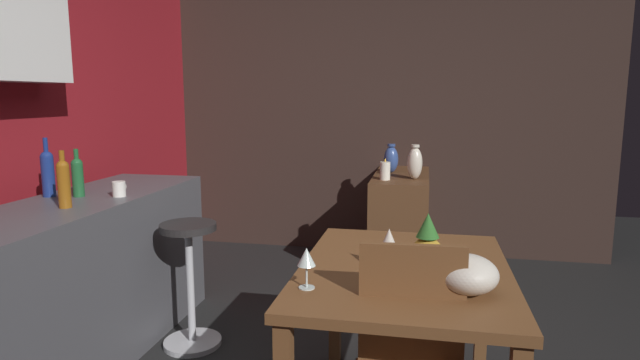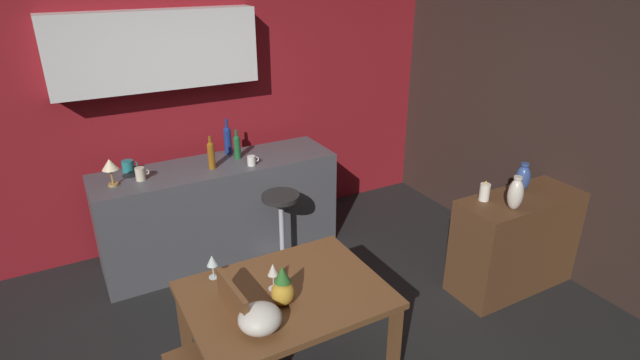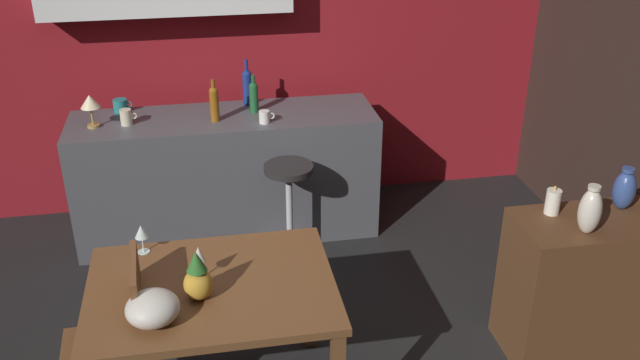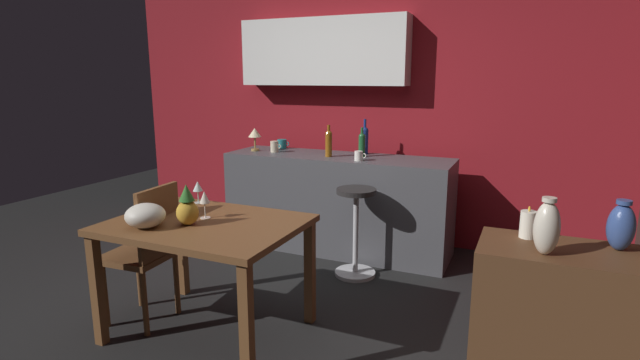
% 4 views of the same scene
% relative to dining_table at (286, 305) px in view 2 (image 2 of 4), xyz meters
% --- Properties ---
extents(ground_plane, '(9.00, 9.00, 0.00)m').
position_rel_dining_table_xyz_m(ground_plane, '(0.15, 0.20, -0.65)').
color(ground_plane, black).
extents(wall_kitchen_back, '(5.20, 0.33, 2.60)m').
position_rel_dining_table_xyz_m(wall_kitchen_back, '(0.09, 2.28, 0.77)').
color(wall_kitchen_back, maroon).
rests_on(wall_kitchen_back, ground_plane).
extents(wall_side_right, '(0.10, 4.40, 2.60)m').
position_rel_dining_table_xyz_m(wall_side_right, '(2.70, 0.50, 0.65)').
color(wall_side_right, '#33231E').
rests_on(wall_side_right, ground_plane).
extents(dining_table, '(1.16, 0.87, 0.74)m').
position_rel_dining_table_xyz_m(dining_table, '(0.00, 0.00, 0.00)').
color(dining_table, brown).
rests_on(dining_table, ground_plane).
extents(kitchen_counter, '(2.10, 0.60, 0.90)m').
position_rel_dining_table_xyz_m(kitchen_counter, '(0.17, 1.76, -0.20)').
color(kitchen_counter, '#4C4C51').
rests_on(kitchen_counter, ground_plane).
extents(sideboard_cabinet, '(1.10, 0.44, 0.82)m').
position_rel_dining_table_xyz_m(sideboard_cabinet, '(2.15, 0.11, -0.24)').
color(sideboard_cabinet, '#56351E').
rests_on(sideboard_cabinet, ground_plane).
extents(chair_near_window, '(0.42, 0.42, 0.93)m').
position_rel_dining_table_xyz_m(chair_near_window, '(-0.44, -0.05, -0.13)').
color(chair_near_window, brown).
rests_on(chair_near_window, ground_plane).
extents(bar_stool, '(0.34, 0.34, 0.74)m').
position_rel_dining_table_xyz_m(bar_stool, '(0.54, 1.24, -0.25)').
color(bar_stool, '#262323').
rests_on(bar_stool, ground_plane).
extents(wine_glass_left, '(0.07, 0.07, 0.16)m').
position_rel_dining_table_xyz_m(wine_glass_left, '(-0.32, 0.35, 0.21)').
color(wine_glass_left, silver).
rests_on(wine_glass_left, dining_table).
extents(wine_glass_right, '(0.07, 0.07, 0.17)m').
position_rel_dining_table_xyz_m(wine_glass_right, '(-0.05, 0.06, 0.22)').
color(wine_glass_right, silver).
rests_on(wine_glass_right, dining_table).
extents(pineapple_centerpiece, '(0.13, 0.13, 0.25)m').
position_rel_dining_table_xyz_m(pineapple_centerpiece, '(-0.06, -0.09, 0.20)').
color(pineapple_centerpiece, gold).
rests_on(pineapple_centerpiece, dining_table).
extents(fruit_bowl, '(0.23, 0.23, 0.14)m').
position_rel_dining_table_xyz_m(fruit_bowl, '(-0.25, -0.23, 0.17)').
color(fruit_bowl, beige).
rests_on(fruit_bowl, dining_table).
extents(wine_bottle_cobalt, '(0.07, 0.07, 0.33)m').
position_rel_dining_table_xyz_m(wine_bottle_cobalt, '(0.36, 1.97, 0.40)').
color(wine_bottle_cobalt, navy).
rests_on(wine_bottle_cobalt, kitchen_counter).
extents(wine_bottle_green, '(0.06, 0.06, 0.27)m').
position_rel_dining_table_xyz_m(wine_bottle_green, '(0.39, 1.81, 0.37)').
color(wine_bottle_green, '#1E592D').
rests_on(wine_bottle_green, kitchen_counter).
extents(wine_bottle_amber, '(0.06, 0.06, 0.29)m').
position_rel_dining_table_xyz_m(wine_bottle_amber, '(0.11, 1.69, 0.39)').
color(wine_bottle_amber, '#8C5114').
rests_on(wine_bottle_amber, kitchen_counter).
extents(cup_teal, '(0.13, 0.10, 0.09)m').
position_rel_dining_table_xyz_m(cup_teal, '(-0.53, 1.98, 0.30)').
color(cup_teal, teal).
rests_on(cup_teal, kitchen_counter).
extents(cup_white, '(0.11, 0.07, 0.08)m').
position_rel_dining_table_xyz_m(cup_white, '(0.43, 1.59, 0.30)').
color(cup_white, white).
rests_on(cup_white, kitchen_counter).
extents(cup_cream, '(0.11, 0.08, 0.11)m').
position_rel_dining_table_xyz_m(cup_cream, '(-0.47, 1.72, 0.31)').
color(cup_cream, beige).
rests_on(cup_cream, kitchen_counter).
extents(counter_lamp, '(0.13, 0.13, 0.22)m').
position_rel_dining_table_xyz_m(counter_lamp, '(-0.69, 1.72, 0.42)').
color(counter_lamp, '#A58447').
rests_on(counter_lamp, kitchen_counter).
extents(pillar_candle_tall, '(0.08, 0.08, 0.16)m').
position_rel_dining_table_xyz_m(pillar_candle_tall, '(1.81, 0.22, 0.24)').
color(pillar_candle_tall, white).
rests_on(pillar_candle_tall, sideboard_cabinet).
extents(vase_ceramic_blue, '(0.12, 0.12, 0.24)m').
position_rel_dining_table_xyz_m(vase_ceramic_blue, '(2.21, 0.20, 0.29)').
color(vase_ceramic_blue, '#334C8C').
rests_on(vase_ceramic_blue, sideboard_cabinet).
extents(vase_ceramic_ivory, '(0.11, 0.11, 0.27)m').
position_rel_dining_table_xyz_m(vase_ceramic_ivory, '(1.89, 0.00, 0.30)').
color(vase_ceramic_ivory, beige).
rests_on(vase_ceramic_ivory, sideboard_cabinet).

